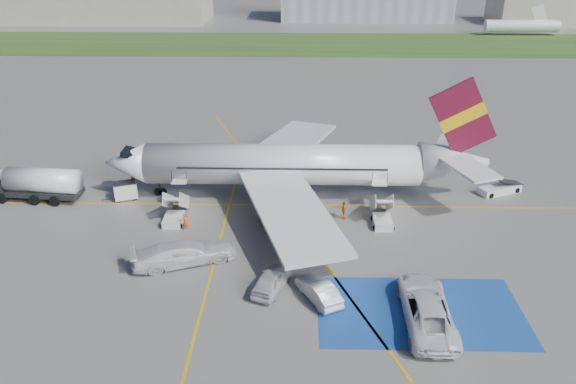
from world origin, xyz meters
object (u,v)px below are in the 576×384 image
Objects in this scene: car_silver_b at (319,290)px; van_white_a at (427,304)px; airliner at (298,165)px; belt_loader at (500,189)px; gpu_cart at (125,192)px; fuel_tanker at (32,186)px; car_silver_a at (272,280)px; van_white_b at (183,250)px.

car_silver_b is 0.67× the size of van_white_a.
belt_loader is at bearing 3.97° from airliner.
van_white_a reaches higher than belt_loader.
van_white_a reaches higher than gpu_cart.
belt_loader is 1.08× the size of car_silver_b.
gpu_cart is 0.37× the size of van_white_a.
fuel_tanker is 38.51m from van_white_a.
fuel_tanker reaches higher than gpu_cart.
van_white_a is at bearing -57.09° from gpu_cart.
van_white_a is (34.18, -17.75, -0.12)m from fuel_tanker.
gpu_cart is 20.88m from car_silver_a.
van_white_a reaches higher than van_white_b.
gpu_cart is 0.55× the size of car_silver_b.
airliner is at bearing -18.52° from gpu_cart.
van_white_a is (-11.36, -20.29, 0.89)m from belt_loader.
airliner is 20.30m from belt_loader.
van_white_b reaches higher than belt_loader.
fuel_tanker is 8.89m from gpu_cart.
car_silver_a is at bearing -66.32° from gpu_cart.
car_silver_b is 7.44m from van_white_a.
van_white_a is at bearing -143.33° from belt_loader.
airliner reaches higher than gpu_cart.
car_silver_b is at bearing -24.69° from fuel_tanker.
gpu_cart is 13.76m from van_white_b.
car_silver_a is at bearing -96.52° from airliner.
fuel_tanker is 45.62m from belt_loader.
van_white_b is (-28.84, -13.62, 0.84)m from belt_loader.
car_silver_a is 0.75× the size of van_white_b.
van_white_b reaches higher than gpu_cart.
car_silver_b is (18.21, -15.81, -0.07)m from gpu_cart.
van_white_a is (10.45, -3.31, 0.47)m from car_silver_a.
fuel_tanker is at bearing 35.83° from van_white_b.
van_white_a is at bearing 134.80° from car_silver_b.
car_silver_a is at bearing -136.14° from van_white_b.
van_white_a is (8.67, -18.90, -2.15)m from airliner.
car_silver_a is 0.69× the size of van_white_a.
belt_loader is 25.87m from car_silver_b.
fuel_tanker is 31.25m from car_silver_b.
airliner is 25.62m from fuel_tanker.
gpu_cart is at bearing -176.82° from airliner.
car_silver_a is 7.80m from van_white_b.
gpu_cart is (-16.64, -0.92, -2.60)m from airliner.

